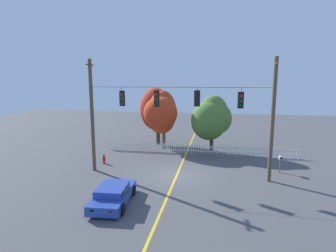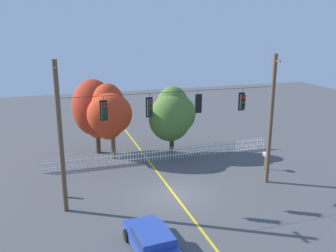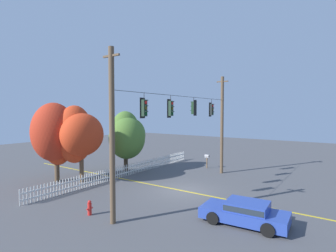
# 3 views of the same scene
# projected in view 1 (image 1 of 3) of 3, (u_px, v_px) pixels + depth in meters

# --- Properties ---
(ground) EXTENTS (80.00, 80.00, 0.00)m
(ground) POSITION_uv_depth(u_px,v_px,m) (177.00, 175.00, 21.25)
(ground) COLOR #4C4C4F
(lane_centerline_stripe) EXTENTS (0.16, 36.00, 0.01)m
(lane_centerline_stripe) POSITION_uv_depth(u_px,v_px,m) (177.00, 175.00, 21.25)
(lane_centerline_stripe) COLOR gold
(lane_centerline_stripe) RESTS_ON ground
(signal_support_span) EXTENTS (13.88, 1.10, 8.88)m
(signal_support_span) POSITION_uv_depth(u_px,v_px,m) (177.00, 118.00, 20.49)
(signal_support_span) COLOR brown
(signal_support_span) RESTS_ON ground
(traffic_signal_southbound_primary) EXTENTS (0.43, 0.38, 1.47)m
(traffic_signal_southbound_primary) POSITION_uv_depth(u_px,v_px,m) (122.00, 98.00, 21.03)
(traffic_signal_southbound_primary) COLOR black
(traffic_signal_northbound_secondary) EXTENTS (0.43, 0.38, 1.48)m
(traffic_signal_northbound_secondary) POSITION_uv_depth(u_px,v_px,m) (156.00, 99.00, 20.55)
(traffic_signal_northbound_secondary) COLOR black
(traffic_signal_northbound_primary) EXTENTS (0.43, 0.38, 1.38)m
(traffic_signal_northbound_primary) POSITION_uv_depth(u_px,v_px,m) (197.00, 98.00, 19.98)
(traffic_signal_northbound_primary) COLOR black
(traffic_signal_eastbound_side) EXTENTS (0.43, 0.38, 1.49)m
(traffic_signal_eastbound_side) POSITION_uv_depth(u_px,v_px,m) (241.00, 100.00, 19.47)
(traffic_signal_eastbound_side) COLOR black
(white_picket_fence) EXTENTS (18.94, 0.06, 1.00)m
(white_picket_fence) POSITION_uv_depth(u_px,v_px,m) (198.00, 149.00, 27.24)
(white_picket_fence) COLOR silver
(white_picket_fence) RESTS_ON ground
(autumn_maple_near_fence) EXTENTS (3.02, 2.83, 5.77)m
(autumn_maple_near_fence) POSITION_uv_depth(u_px,v_px,m) (160.00, 113.00, 30.88)
(autumn_maple_near_fence) COLOR #473828
(autumn_maple_near_fence) RESTS_ON ground
(autumn_maple_mid) EXTENTS (4.04, 3.44, 6.41)m
(autumn_maple_mid) POSITION_uv_depth(u_px,v_px,m) (157.00, 109.00, 30.60)
(autumn_maple_mid) COLOR brown
(autumn_maple_mid) RESTS_ON ground
(autumn_oak_far_east) EXTENTS (3.56, 3.75, 6.20)m
(autumn_oak_far_east) POSITION_uv_depth(u_px,v_px,m) (161.00, 113.00, 28.90)
(autumn_oak_far_east) COLOR brown
(autumn_oak_far_east) RESTS_ON ground
(autumn_maple_far_west) EXTENTS (4.06, 3.42, 5.75)m
(autumn_maple_far_west) POSITION_uv_depth(u_px,v_px,m) (212.00, 118.00, 27.70)
(autumn_maple_far_west) COLOR #473828
(autumn_maple_far_west) RESTS_ON ground
(parked_car) EXTENTS (2.23, 4.37, 1.15)m
(parked_car) POSITION_uv_depth(u_px,v_px,m) (113.00, 194.00, 16.32)
(parked_car) COLOR #28429E
(parked_car) RESTS_ON ground
(fire_hydrant) EXTENTS (0.38, 0.22, 0.82)m
(fire_hydrant) POSITION_uv_depth(u_px,v_px,m) (104.00, 159.00, 24.18)
(fire_hydrant) COLOR red
(fire_hydrant) RESTS_ON ground
(roadside_mailbox) EXTENTS (0.25, 0.44, 1.38)m
(roadside_mailbox) POSITION_uv_depth(u_px,v_px,m) (280.00, 159.00, 21.69)
(roadside_mailbox) COLOR brown
(roadside_mailbox) RESTS_ON ground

